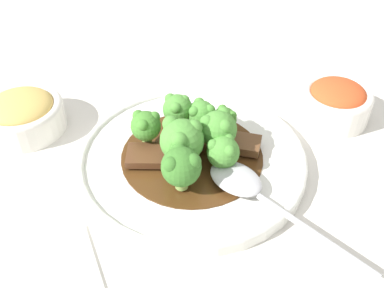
# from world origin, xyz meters

# --- Properties ---
(ground_plane) EXTENTS (4.00, 4.00, 0.00)m
(ground_plane) POSITION_xyz_m (0.00, 0.00, 0.00)
(ground_plane) COLOR silver
(main_plate) EXTENTS (0.29, 0.29, 0.02)m
(main_plate) POSITION_xyz_m (0.00, 0.00, 0.01)
(main_plate) COLOR white
(main_plate) RESTS_ON ground_plane
(beef_strip_0) EXTENTS (0.05, 0.06, 0.01)m
(beef_strip_0) POSITION_xyz_m (-0.00, 0.05, 0.02)
(beef_strip_0) COLOR #56331E
(beef_strip_0) RESTS_ON main_plate
(beef_strip_1) EXTENTS (0.05, 0.06, 0.01)m
(beef_strip_1) POSITION_xyz_m (0.00, -0.06, 0.02)
(beef_strip_1) COLOR brown
(beef_strip_1) RESTS_ON main_plate
(beef_strip_2) EXTENTS (0.04, 0.05, 0.01)m
(beef_strip_2) POSITION_xyz_m (0.01, 0.01, 0.02)
(beef_strip_2) COLOR brown
(beef_strip_2) RESTS_ON main_plate
(broccoli_floret_0) EXTENTS (0.03, 0.03, 0.04)m
(broccoli_floret_0) POSITION_xyz_m (0.03, -0.05, 0.04)
(broccoli_floret_0) COLOR #8EB756
(broccoli_floret_0) RESTS_ON main_plate
(broccoli_floret_1) EXTENTS (0.05, 0.05, 0.06)m
(broccoli_floret_1) POSITION_xyz_m (-0.02, 0.01, 0.06)
(broccoli_floret_1) COLOR #7FA84C
(broccoli_floret_1) RESTS_ON main_plate
(broccoli_floret_2) EXTENTS (0.05, 0.05, 0.06)m
(broccoli_floret_2) POSITION_xyz_m (0.00, -0.03, 0.05)
(broccoli_floret_2) COLOR #7FA84C
(broccoli_floret_2) RESTS_ON main_plate
(broccoli_floret_3) EXTENTS (0.04, 0.04, 0.04)m
(broccoli_floret_3) POSITION_xyz_m (0.04, -0.02, 0.05)
(broccoli_floret_3) COLOR #8EB756
(broccoli_floret_3) RESTS_ON main_plate
(broccoli_floret_4) EXTENTS (0.04, 0.04, 0.05)m
(broccoli_floret_4) POSITION_xyz_m (0.05, 0.01, 0.05)
(broccoli_floret_4) COLOR #7FA84C
(broccoli_floret_4) RESTS_ON main_plate
(broccoli_floret_5) EXTENTS (0.04, 0.04, 0.04)m
(broccoli_floret_5) POSITION_xyz_m (-0.03, -0.03, 0.04)
(broccoli_floret_5) COLOR #8EB756
(broccoli_floret_5) RESTS_ON main_plate
(broccoli_floret_6) EXTENTS (0.05, 0.05, 0.05)m
(broccoli_floret_6) POSITION_xyz_m (-0.05, 0.02, 0.05)
(broccoli_floret_6) COLOR #8EB756
(broccoli_floret_6) RESTS_ON main_plate
(broccoli_floret_7) EXTENTS (0.04, 0.04, 0.05)m
(broccoli_floret_7) POSITION_xyz_m (0.03, 0.05, 0.05)
(broccoli_floret_7) COLOR #7FA84C
(broccoli_floret_7) RESTS_ON main_plate
(serving_spoon) EXTENTS (0.19, 0.14, 0.01)m
(serving_spoon) POSITION_xyz_m (-0.07, -0.05, 0.03)
(serving_spoon) COLOR #B7B7BC
(serving_spoon) RESTS_ON main_plate
(side_bowl_kimchi) EXTENTS (0.10, 0.10, 0.06)m
(side_bowl_kimchi) POSITION_xyz_m (0.06, -0.22, 0.03)
(side_bowl_kimchi) COLOR white
(side_bowl_kimchi) RESTS_ON ground_plane
(side_bowl_appetizer) EXTENTS (0.11, 0.11, 0.05)m
(side_bowl_appetizer) POSITION_xyz_m (0.12, 0.21, 0.03)
(side_bowl_appetizer) COLOR white
(side_bowl_appetizer) RESTS_ON ground_plane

